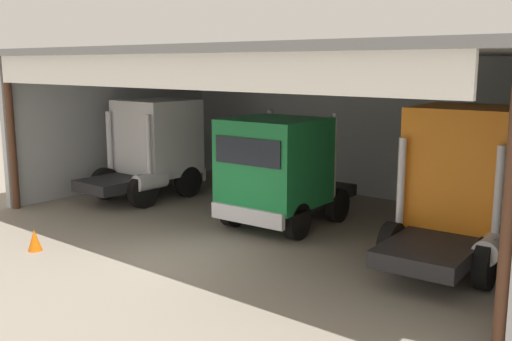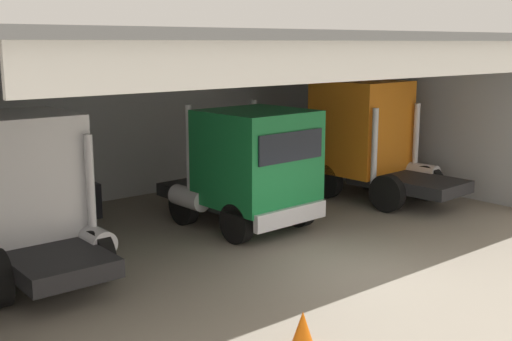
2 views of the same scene
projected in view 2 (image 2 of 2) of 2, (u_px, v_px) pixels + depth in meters
ground_plane at (349, 270)px, 14.00m from camera, size 80.00×80.00×0.00m
workshop_shed at (203, 90)px, 17.48m from camera, size 16.58×9.90×5.16m
truck_white_center_bay at (22, 191)px, 13.41m from camera, size 2.52×4.37×3.47m
truck_green_yard_outside at (249, 166)px, 16.81m from camera, size 2.83×4.82×3.32m
truck_orange_center_right_bay at (367, 137)px, 20.31m from camera, size 2.78×5.03×3.73m
oil_drum at (74, 204)px, 18.04m from camera, size 0.58×0.58×0.86m
tool_cart at (83, 202)px, 17.97m from camera, size 0.90×0.60×1.00m
traffic_cone at (303, 327)px, 10.56m from camera, size 0.36×0.36×0.56m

